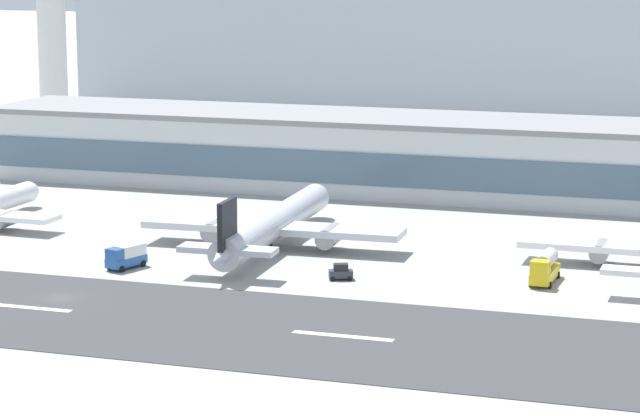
# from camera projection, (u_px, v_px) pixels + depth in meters

# --- Properties ---
(ground_plane) EXTENTS (1400.00, 1400.00, 0.00)m
(ground_plane) POSITION_uv_depth(u_px,v_px,m) (62.00, 298.00, 173.37)
(ground_plane) COLOR #9E9E99
(runway_strip) EXTENTS (800.00, 32.16, 0.08)m
(runway_strip) POSITION_uv_depth(u_px,v_px,m) (39.00, 309.00, 168.05)
(runway_strip) COLOR #38383A
(runway_strip) RESTS_ON ground_plane
(runway_centreline_dash_4) EXTENTS (12.00, 1.20, 0.01)m
(runway_centreline_dash_4) POSITION_uv_depth(u_px,v_px,m) (27.00, 307.00, 168.56)
(runway_centreline_dash_4) COLOR white
(runway_centreline_dash_4) RESTS_ON runway_strip
(runway_centreline_dash_5) EXTENTS (12.00, 1.20, 0.01)m
(runway_centreline_dash_5) POSITION_uv_depth(u_px,v_px,m) (343.00, 336.00, 156.19)
(runway_centreline_dash_5) COLOR white
(runway_centreline_dash_5) RESTS_ON runway_strip
(terminal_building) EXTENTS (149.44, 24.54, 13.67)m
(terminal_building) POSITION_uv_depth(u_px,v_px,m) (381.00, 153.00, 249.17)
(terminal_building) COLOR silver
(terminal_building) RESTS_ON ground_plane
(control_tower) EXTENTS (13.74, 13.74, 45.36)m
(control_tower) POSITION_uv_depth(u_px,v_px,m) (51.00, 15.00, 303.61)
(control_tower) COLOR silver
(control_tower) RESTS_ON ground_plane
(distant_hotel_block) EXTENTS (146.15, 30.45, 34.52)m
(distant_hotel_block) POSITION_uv_depth(u_px,v_px,m) (366.00, 54.00, 343.89)
(distant_hotel_block) COLOR #A8B2BC
(distant_hotel_block) RESTS_ON ground_plane
(airliner_black_tail_gate_1) EXTENTS (39.37, 51.15, 10.67)m
(airliner_black_tail_gate_1) POSITION_uv_depth(u_px,v_px,m) (270.00, 226.00, 200.76)
(airliner_black_tail_gate_1) COLOR silver
(airliner_black_tail_gate_1) RESTS_ON ground_plane
(service_baggage_tug_0) EXTENTS (3.56, 2.79, 2.20)m
(service_baggage_tug_0) POSITION_uv_depth(u_px,v_px,m) (341.00, 272.00, 182.72)
(service_baggage_tug_0) COLOR #2D3338
(service_baggage_tug_0) RESTS_ON ground_plane
(service_box_truck_1) EXTENTS (4.18, 6.45, 3.25)m
(service_box_truck_1) POSITION_uv_depth(u_px,v_px,m) (126.00, 256.00, 189.03)
(service_box_truck_1) COLOR #23569E
(service_box_truck_1) RESTS_ON ground_plane
(service_fuel_truck_2) EXTENTS (3.13, 8.59, 3.95)m
(service_fuel_truck_2) POSITION_uv_depth(u_px,v_px,m) (545.00, 268.00, 181.00)
(service_fuel_truck_2) COLOR gold
(service_fuel_truck_2) RESTS_ON ground_plane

